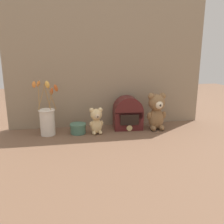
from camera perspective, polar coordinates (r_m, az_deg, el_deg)
name	(u,v)px	position (r m, az deg, el deg)	size (l,w,h in m)	color
ground_plane	(113,132)	(1.44, 0.14, -4.94)	(4.00, 4.00, 0.00)	brown
backdrop_wall	(108,64)	(1.52, -1.00, 11.47)	(1.26, 0.02, 0.80)	gray
teddy_bear_large	(157,111)	(1.49, 10.67, 0.35)	(0.12, 0.12, 0.23)	olive
teddy_bear_medium	(96,120)	(1.40, -3.79, -2.00)	(0.09, 0.08, 0.16)	#DBBC84
flower_vase	(47,119)	(1.42, -15.31, -1.61)	(0.15, 0.13, 0.32)	silver
vintage_radio	(128,114)	(1.49, 3.82, -0.51)	(0.18, 0.13, 0.21)	#4C1919
decorative_tin_tall	(78,128)	(1.43, -8.16, -3.94)	(0.10, 0.10, 0.06)	#47705B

